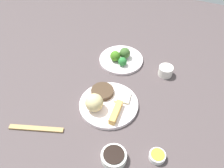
{
  "coord_description": "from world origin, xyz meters",
  "views": [
    {
      "loc": [
        -0.3,
        0.61,
        0.84
      ],
      "look_at": [
        -0.0,
        -0.09,
        0.06
      ],
      "focal_mm": 39.61,
      "sensor_mm": 36.0,
      "label": 1
    }
  ],
  "objects": [
    {
      "name": "teacup",
      "position": [
        -0.2,
        -0.28,
        0.04
      ],
      "size": [
        0.07,
        0.07,
        0.05
      ],
      "primitive_type": "cylinder",
      "color": "silver",
      "rests_on": "tabletop"
    },
    {
      "name": "broccoli_floret_1",
      "position": [
        0.02,
        -0.31,
        0.06
      ],
      "size": [
        0.06,
        0.06,
        0.06
      ],
      "primitive_type": "sphere",
      "color": "#365727",
      "rests_on": "broccoli_plate"
    },
    {
      "name": "broccoli_plate",
      "position": [
        0.04,
        -0.29,
        0.03
      ],
      "size": [
        0.22,
        0.22,
        0.01
      ],
      "primitive_type": "cylinder",
      "color": "white",
      "rests_on": "tabletop"
    },
    {
      "name": "broccoli_floret_2",
      "position": [
        0.01,
        -0.25,
        0.06
      ],
      "size": [
        0.04,
        0.04,
        0.04
      ],
      "primitive_type": "sphere",
      "color": "#277231",
      "rests_on": "broccoli_plate"
    },
    {
      "name": "soy_sauce_bowl",
      "position": [
        -0.14,
        0.22,
        0.04
      ],
      "size": [
        0.09,
        0.09,
        0.03
      ],
      "primitive_type": "cylinder",
      "color": "white",
      "rests_on": "tabletop"
    },
    {
      "name": "rice_scoop",
      "position": [
        0.02,
        0.05,
        0.07
      ],
      "size": [
        0.08,
        0.08,
        0.08
      ],
      "primitive_type": "sphere",
      "color": "#CCB97F",
      "rests_on": "main_plate"
    },
    {
      "name": "stir_fry_heap",
      "position": [
        0.03,
        -0.04,
        0.05
      ],
      "size": [
        0.1,
        0.1,
        0.02
      ],
      "primitive_type": "cylinder",
      "color": "#3E2C1D",
      "rests_on": "main_plate"
    },
    {
      "name": "tabletop",
      "position": [
        0.0,
        0.0,
        0.01
      ],
      "size": [
        2.2,
        2.2,
        0.02
      ],
      "primitive_type": "cube",
      "color": "#463B3C",
      "rests_on": "ground"
    },
    {
      "name": "soy_sauce_bowl_liquid",
      "position": [
        -0.14,
        0.22,
        0.05
      ],
      "size": [
        0.08,
        0.08,
        0.0
      ],
      "primitive_type": "cylinder",
      "color": "black",
      "rests_on": "soy_sauce_bowl"
    },
    {
      "name": "broccoli_floret_0",
      "position": [
        0.06,
        -0.27,
        0.06
      ],
      "size": [
        0.05,
        0.05,
        0.05
      ],
      "primitive_type": "sphere",
      "color": "#3B701B",
      "rests_on": "broccoli_plate"
    },
    {
      "name": "sauce_ramekin_hot_mustard",
      "position": [
        -0.28,
        0.15,
        0.03
      ],
      "size": [
        0.06,
        0.06,
        0.02
      ],
      "primitive_type": "cylinder",
      "color": "white",
      "rests_on": "tabletop"
    },
    {
      "name": "main_plate",
      "position": [
        -0.02,
        -0.0,
        0.03
      ],
      "size": [
        0.25,
        0.25,
        0.02
      ],
      "primitive_type": "cylinder",
      "color": "white",
      "rests_on": "tabletop"
    },
    {
      "name": "chopsticks_pair",
      "position": [
        0.19,
        0.22,
        0.02
      ],
      "size": [
        0.21,
        0.09,
        0.01
      ],
      "primitive_type": "cube",
      "rotation": [
        0.0,
        0.0,
        0.32
      ],
      "color": "#9E7C48",
      "rests_on": "tabletop"
    },
    {
      "name": "sauce_ramekin_hot_mustard_liquid",
      "position": [
        -0.28,
        0.15,
        0.05
      ],
      "size": [
        0.05,
        0.05,
        0.0
      ],
      "primitive_type": "cylinder",
      "color": "yellow",
      "rests_on": "sauce_ramekin_hot_mustard"
    },
    {
      "name": "spring_roll",
      "position": [
        -0.07,
        0.04,
        0.05
      ],
      "size": [
        0.03,
        0.11,
        0.03
      ],
      "primitive_type": "cube",
      "rotation": [
        0.0,
        0.0,
        1.65
      ],
      "color": "gold",
      "rests_on": "main_plate"
    },
    {
      "name": "crab_rangoon_wonton",
      "position": [
        -0.07,
        -0.05,
        0.04
      ],
      "size": [
        0.08,
        0.07,
        0.01
      ],
      "primitive_type": "cube",
      "rotation": [
        0.0,
        0.0,
        0.17
      ],
      "color": "beige",
      "rests_on": "main_plate"
    }
  ]
}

